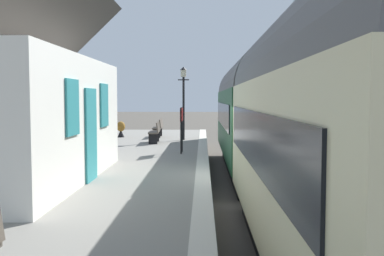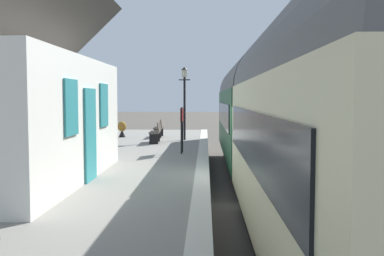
# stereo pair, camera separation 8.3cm
# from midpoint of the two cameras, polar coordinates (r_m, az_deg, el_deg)

# --- Properties ---
(ground_plane) EXTENTS (160.00, 160.00, 0.00)m
(ground_plane) POSITION_cam_midpoint_polar(r_m,az_deg,el_deg) (11.02, 7.76, -10.49)
(ground_plane) COLOR #4C473F
(platform) EXTENTS (32.00, 6.44, 0.84)m
(platform) POSITION_cam_midpoint_polar(r_m,az_deg,el_deg) (11.30, -14.24, -8.03)
(platform) COLOR gray
(platform) RESTS_ON ground
(platform_edge_coping) EXTENTS (32.00, 0.36, 0.02)m
(platform_edge_coping) POSITION_cam_midpoint_polar(r_m,az_deg,el_deg) (10.79, 1.52, -6.15)
(platform_edge_coping) COLOR beige
(platform_edge_coping) RESTS_ON platform
(rail_near) EXTENTS (52.00, 0.08, 0.14)m
(rail_near) POSITION_cam_midpoint_polar(r_m,az_deg,el_deg) (11.29, 16.09, -9.89)
(rail_near) COLOR gray
(rail_near) RESTS_ON ground
(rail_far) EXTENTS (52.00, 0.08, 0.14)m
(rail_far) POSITION_cam_midpoint_polar(r_m,az_deg,el_deg) (11.03, 8.71, -10.12)
(rail_far) COLOR gray
(rail_far) RESTS_ON ground
(train) EXTENTS (19.63, 2.73, 4.32)m
(train) POSITION_cam_midpoint_polar(r_m,az_deg,el_deg) (11.91, 11.61, 1.34)
(train) COLOR black
(train) RESTS_ON ground
(station_building) EXTENTS (7.22, 3.86, 5.96)m
(station_building) POSITION_cam_midpoint_polar(r_m,az_deg,el_deg) (10.86, -22.15, 1.89)
(station_building) COLOR white
(station_building) RESTS_ON platform
(bench_platform_end) EXTENTS (1.41, 0.48, 0.88)m
(bench_platform_end) POSITION_cam_midpoint_polar(r_m,az_deg,el_deg) (18.90, -4.47, -0.45)
(bench_platform_end) COLOR brown
(bench_platform_end) RESTS_ON platform
(bench_near_building) EXTENTS (1.41, 0.46, 0.88)m
(bench_near_building) POSITION_cam_midpoint_polar(r_m,az_deg,el_deg) (21.70, -4.02, 0.10)
(bench_near_building) COLOR brown
(bench_near_building) RESTS_ON platform
(planter_under_sign) EXTENTS (0.42, 0.42, 0.77)m
(planter_under_sign) POSITION_cam_midpoint_polar(r_m,az_deg,el_deg) (21.83, -8.83, -0.11)
(planter_under_sign) COLOR black
(planter_under_sign) RESTS_ON platform
(planter_edge_near) EXTENTS (0.50, 0.50, 0.76)m
(planter_edge_near) POSITION_cam_midpoint_polar(r_m,az_deg,el_deg) (21.57, -12.61, -0.19)
(planter_edge_near) COLOR teal
(planter_edge_near) RESTS_ON platform
(lamp_post_platform) EXTENTS (0.32, 0.50, 3.29)m
(lamp_post_platform) POSITION_cam_midpoint_polar(r_m,az_deg,el_deg) (20.10, -0.85, 5.09)
(lamp_post_platform) COLOR black
(lamp_post_platform) RESTS_ON platform
(station_sign_board) EXTENTS (0.96, 0.06, 1.57)m
(station_sign_board) POSITION_cam_midpoint_polar(r_m,az_deg,el_deg) (15.31, -1.15, 1.23)
(station_sign_board) COLOR black
(station_sign_board) RESTS_ON platform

